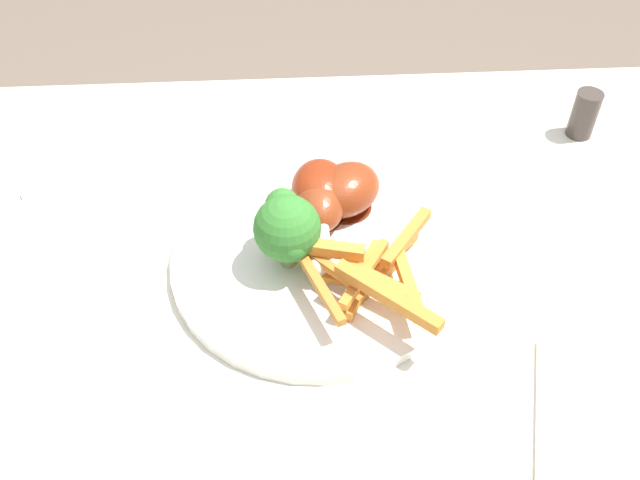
# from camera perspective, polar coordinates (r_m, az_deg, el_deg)

# --- Properties ---
(dining_table) EXTENTS (1.03, 0.74, 0.71)m
(dining_table) POSITION_cam_1_polar(r_m,az_deg,el_deg) (0.75, -0.12, -10.27)
(dining_table) COLOR silver
(dining_table) RESTS_ON ground_plane
(dinner_plate) EXTENTS (0.28, 0.28, 0.01)m
(dinner_plate) POSITION_cam_1_polar(r_m,az_deg,el_deg) (0.68, 0.00, -1.52)
(dinner_plate) COLOR white
(dinner_plate) RESTS_ON dining_table
(broccoli_floret_front) EXTENTS (0.06, 0.07, 0.08)m
(broccoli_floret_front) POSITION_cam_1_polar(r_m,az_deg,el_deg) (0.64, -2.67, 1.07)
(broccoli_floret_front) COLOR #899F5A
(broccoli_floret_front) RESTS_ON dinner_plate
(broccoli_floret_middle) EXTENTS (0.05, 0.05, 0.06)m
(broccoli_floret_middle) POSITION_cam_1_polar(r_m,az_deg,el_deg) (0.65, -2.69, 0.84)
(broccoli_floret_middle) COLOR #90B659
(broccoli_floret_middle) RESTS_ON dinner_plate
(carrot_fries_pile) EXTENTS (0.15, 0.15, 0.04)m
(carrot_fries_pile) POSITION_cam_1_polar(r_m,az_deg,el_deg) (0.63, 3.76, -2.67)
(carrot_fries_pile) COLOR orange
(carrot_fries_pile) RESTS_ON dinner_plate
(chicken_drumstick_near) EXTENTS (0.06, 0.13, 0.05)m
(chicken_drumstick_near) POSITION_cam_1_polar(r_m,az_deg,el_deg) (0.71, 0.05, 3.90)
(chicken_drumstick_near) COLOR #611A0A
(chicken_drumstick_near) RESTS_ON dinner_plate
(chicken_drumstick_far) EXTENTS (0.12, 0.11, 0.05)m
(chicken_drumstick_far) POSITION_cam_1_polar(r_m,az_deg,el_deg) (0.71, 1.88, 3.89)
(chicken_drumstick_far) COLOR #5E1E0D
(chicken_drumstick_far) RESTS_ON dinner_plate
(chicken_drumstick_extra) EXTENTS (0.06, 0.13, 0.04)m
(chicken_drumstick_extra) POSITION_cam_1_polar(r_m,az_deg,el_deg) (0.69, 0.01, 2.75)
(chicken_drumstick_extra) COLOR #5E200E
(chicken_drumstick_extra) RESTS_ON dinner_plate
(fork) EXTENTS (0.19, 0.06, 0.00)m
(fork) POSITION_cam_1_polar(r_m,az_deg,el_deg) (0.81, -16.48, 4.93)
(fork) COLOR silver
(fork) RESTS_ON dining_table
(pepper_shaker) EXTENTS (0.03, 0.03, 0.06)m
(pepper_shaker) POSITION_cam_1_polar(r_m,az_deg,el_deg) (0.87, 20.58, 9.50)
(pepper_shaker) COLOR #423833
(pepper_shaker) RESTS_ON dining_table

